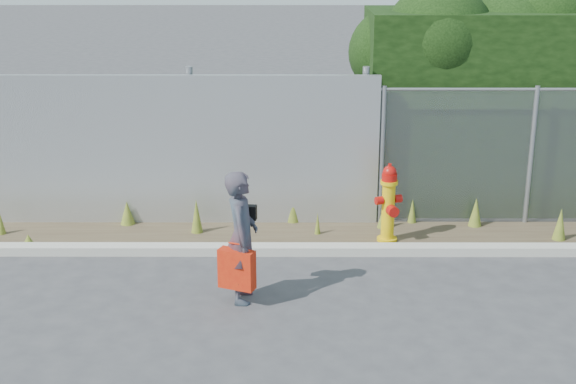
% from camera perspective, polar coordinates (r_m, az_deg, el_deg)
% --- Properties ---
extents(ground, '(80.00, 80.00, 0.00)m').
position_cam_1_polar(ground, '(9.12, 1.89, -8.73)').
color(ground, '#3B3B3D').
rests_on(ground, ground).
extents(curb, '(16.00, 0.22, 0.12)m').
position_cam_1_polar(curb, '(10.74, 1.61, -4.11)').
color(curb, '#B0AD9F').
rests_on(curb, ground).
extents(weed_strip, '(16.00, 1.35, 0.54)m').
position_cam_1_polar(weed_strip, '(11.62, 10.36, -2.38)').
color(weed_strip, '#473928').
rests_on(weed_strip, ground).
extents(corrugated_fence, '(8.50, 0.21, 2.30)m').
position_cam_1_polar(corrugated_fence, '(11.92, -14.30, 2.87)').
color(corrugated_fence, '#A2A5A9').
rests_on(corrugated_fence, ground).
extents(fire_hydrant, '(0.38, 0.34, 1.13)m').
position_cam_1_polar(fire_hydrant, '(11.05, 7.15, -0.89)').
color(fire_hydrant, yellow).
rests_on(fire_hydrant, ground).
extents(woman, '(0.38, 0.57, 1.56)m').
position_cam_1_polar(woman, '(9.19, -3.32, -3.21)').
color(woman, '#105765').
rests_on(woman, ground).
extents(red_tote_bag, '(0.42, 0.15, 0.55)m').
position_cam_1_polar(red_tote_bag, '(9.19, -3.66, -5.49)').
color(red_tote_bag, red).
extents(black_shoulder_bag, '(0.23, 0.10, 0.17)m').
position_cam_1_polar(black_shoulder_bag, '(9.31, -2.95, -1.46)').
color(black_shoulder_bag, black).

